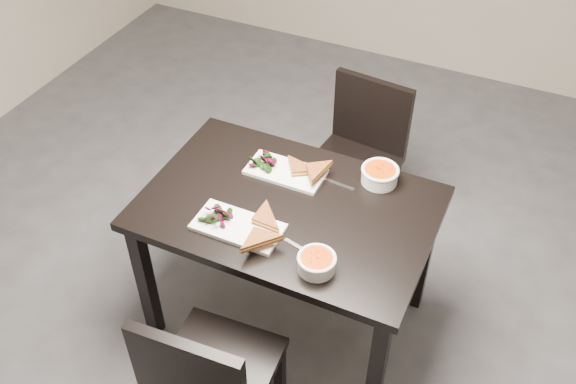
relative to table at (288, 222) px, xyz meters
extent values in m
plane|color=#47474C|center=(0.01, 0.08, -0.65)|extent=(5.00, 5.00, 0.00)
cube|color=black|center=(0.00, 0.00, 0.08)|extent=(1.20, 0.80, 0.04)
cube|color=black|center=(-0.54, -0.34, -0.30)|extent=(0.06, 0.06, 0.71)
cube|color=black|center=(0.54, -0.34, -0.30)|extent=(0.06, 0.06, 0.71)
cube|color=black|center=(-0.54, 0.34, -0.30)|extent=(0.06, 0.06, 0.71)
cube|color=black|center=(0.54, 0.34, -0.30)|extent=(0.06, 0.06, 0.71)
cube|color=black|center=(0.00, -0.62, -0.22)|extent=(0.45, 0.45, 0.04)
cube|color=black|center=(-0.20, -0.46, -0.45)|extent=(0.04, 0.04, 0.41)
cube|color=black|center=(0.16, -0.43, -0.45)|extent=(0.04, 0.04, 0.41)
cube|color=black|center=(0.01, -0.81, 0.00)|extent=(0.42, 0.07, 0.40)
cube|color=black|center=(0.04, 0.71, -0.22)|extent=(0.46, 0.46, 0.04)
cube|color=black|center=(-0.16, 0.55, -0.45)|extent=(0.04, 0.04, 0.41)
cube|color=black|center=(0.20, 0.51, -0.45)|extent=(0.04, 0.04, 0.41)
cube|color=black|center=(-0.12, 0.91, -0.45)|extent=(0.04, 0.04, 0.41)
cube|color=black|center=(0.24, 0.87, -0.45)|extent=(0.04, 0.04, 0.41)
cube|color=black|center=(0.06, 0.90, 0.00)|extent=(0.42, 0.08, 0.40)
cube|color=white|center=(-0.12, -0.21, 0.11)|extent=(0.35, 0.18, 0.02)
cylinder|color=white|center=(0.24, -0.27, 0.13)|extent=(0.14, 0.14, 0.06)
cylinder|color=#CC3D09|center=(0.24, -0.27, 0.15)|extent=(0.12, 0.12, 0.02)
torus|color=white|center=(0.24, -0.27, 0.16)|extent=(0.15, 0.15, 0.01)
cube|color=silver|center=(0.16, -0.21, 0.10)|extent=(0.18, 0.06, 0.00)
cube|color=white|center=(-0.09, 0.17, 0.11)|extent=(0.34, 0.17, 0.02)
cylinder|color=white|center=(0.29, 0.30, 0.13)|extent=(0.16, 0.16, 0.06)
cylinder|color=#CC3D09|center=(0.29, 0.30, 0.16)|extent=(0.13, 0.13, 0.02)
torus|color=white|center=(0.29, 0.30, 0.16)|extent=(0.16, 0.16, 0.02)
cube|color=silver|center=(0.13, 0.21, 0.10)|extent=(0.18, 0.03, 0.00)
camera|label=1|loc=(0.80, -1.72, 1.90)|focal=39.59mm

